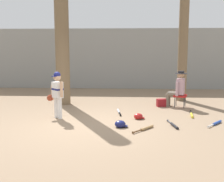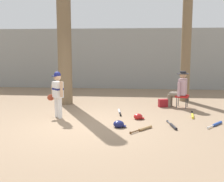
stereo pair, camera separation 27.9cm
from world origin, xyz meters
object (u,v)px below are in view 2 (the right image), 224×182
Objects in this scene: tree_behind_spectator at (187,31)px; batting_helmet_navy at (119,124)px; tree_near_player at (64,42)px; folding_stool at (182,97)px; handbag_beside_stool at (164,103)px; bat_aluminum_silver at (119,112)px; bat_wood_tan at (144,129)px; young_ballplayer at (57,92)px; bat_black_composite at (173,126)px; bat_yellow_trainer at (193,115)px; bat_blue_youth at (216,124)px; batting_helmet_red at (138,117)px; seated_spectator at (179,88)px.

tree_behind_spectator is 5.03m from batting_helmet_navy.
tree_near_player reaches higher than folding_stool.
tree_near_player is at bearing 175.94° from folding_stool.
bat_aluminum_silver is (-1.41, -1.01, -0.10)m from handbag_beside_stool.
batting_helmet_navy is (-2.18, -3.80, -2.47)m from tree_behind_spectator.
tree_near_player reaches higher than batting_helmet_navy.
bat_wood_tan is (-1.31, -2.75, -0.33)m from folding_stool.
bat_wood_tan is (2.39, -1.02, -0.71)m from young_ballplayer.
young_ballplayer reaches higher than bat_black_composite.
handbag_beside_stool is 2.93m from batting_helmet_navy.
handbag_beside_stool reaches higher than bat_black_composite.
bat_wood_tan is 0.64m from batting_helmet_navy.
tree_near_player is 15.34× the size of batting_helmet_navy.
tree_near_player is 4.38m from tree_behind_spectator.
bat_yellow_trainer and bat_wood_tan have the same top height.
bat_yellow_trainer and bat_blue_youth have the same top height.
tree_behind_spectator reaches higher than bat_wood_tan.
tree_behind_spectator reaches higher than batting_helmet_red.
bat_wood_tan is 1.92m from bat_aluminum_silver.
young_ballplayer is at bearing 156.96° from bat_wood_tan.
bat_blue_youth is at bearing -25.33° from bat_aluminum_silver.
seated_spectator is at bearing 105.94° from bat_blue_youth.
folding_stool is 0.81× the size of bat_blue_youth.
seated_spectator is (-0.09, 0.03, 0.28)m from folding_stool.
batting_helmet_navy is (-1.82, -2.61, -0.56)m from seated_spectator.
bat_blue_youth is (4.53, -2.46, -2.13)m from tree_near_player.
bat_black_composite is at bearing -40.05° from batting_helmet_red.
bat_blue_youth is at bearing 9.34° from batting_helmet_navy.
bat_black_composite is at bearing 23.88° from bat_wood_tan.
tree_behind_spectator is 7.30× the size of bat_aluminum_silver.
bat_wood_tan and bat_aluminum_silver have the same top height.
bat_aluminum_silver is (-2.54, 1.20, 0.00)m from bat_blue_youth.
batting_helmet_navy reaches higher than bat_yellow_trainer.
handbag_beside_stool is (3.40, -0.24, -2.03)m from tree_near_player.
handbag_beside_stool reaches higher than bat_aluminum_silver.
young_ballplayer is at bearing 154.67° from batting_helmet_navy.
young_ballplayer reaches higher than folding_stool.
batting_helmet_navy is (1.78, -0.84, -0.66)m from young_ballplayer.
bat_black_composite is (3.41, -2.72, -2.13)m from tree_near_player.
tree_near_player is 3.77× the size of young_ballplayer.
batting_helmet_red is (-1.44, -1.72, -0.29)m from folding_stool.
handbag_beside_stool is 1.06× the size of batting_helmet_navy.
seated_spectator is at bearing 162.06° from folding_stool.
young_ballplayer is 3.63m from handbag_beside_stool.
folding_stool is at bearing 95.13° from bat_yellow_trainer.
handbag_beside_stool reaches higher than bat_yellow_trainer.
young_ballplayer is 3.84× the size of handbag_beside_stool.
handbag_beside_stool is at bearing -4.11° from tree_near_player.
seated_spectator is (3.61, 1.77, -0.10)m from young_ballplayer.
tree_behind_spectator reaches higher than tree_near_player.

